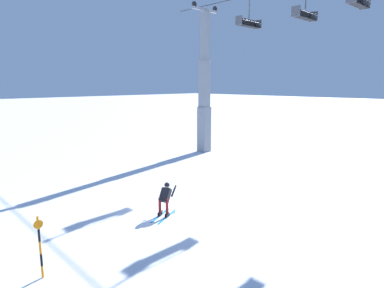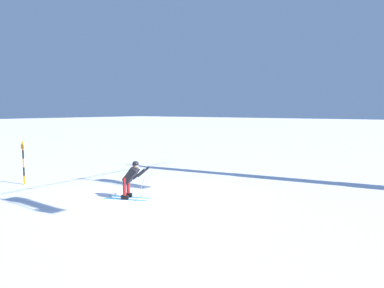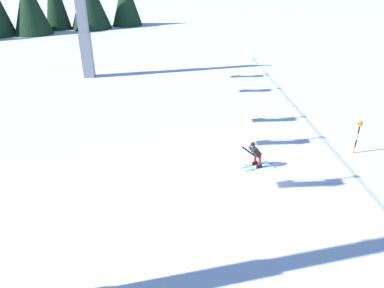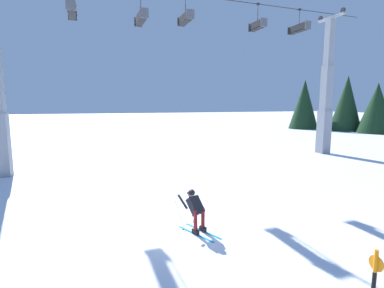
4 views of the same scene
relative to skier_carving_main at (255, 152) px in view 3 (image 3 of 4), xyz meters
name	(u,v)px [view 3 (image 3 of 4)]	position (x,y,z in m)	size (l,w,h in m)	color
ground_plane	(240,173)	(-0.52, 0.78, -0.87)	(260.00, 260.00, 0.00)	white
skier_carving_main	(255,152)	(0.00, 0.00, 0.00)	(1.24, 1.86, 1.65)	#198CCC
lift_tower_far	(82,18)	(16.81, 11.45, 4.21)	(0.91, 2.90, 12.36)	gray
trail_marker_pole	(358,135)	(1.14, -5.88, 0.22)	(0.07, 0.28, 2.02)	orange
tree_line_ridge	(39,2)	(39.65, 22.22, 3.34)	(16.65, 27.73, 9.26)	black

